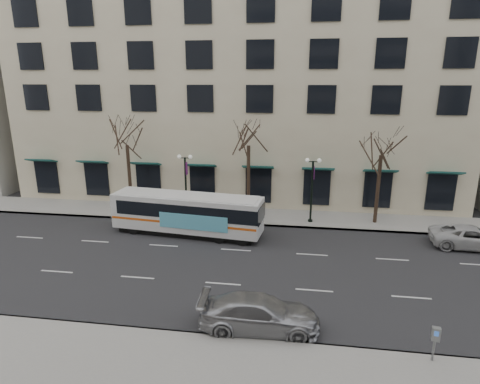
% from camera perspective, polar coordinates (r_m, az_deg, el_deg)
% --- Properties ---
extents(ground, '(160.00, 160.00, 0.00)m').
position_cam_1_polar(ground, '(24.88, -1.43, -10.39)').
color(ground, black).
rests_on(ground, ground).
extents(sidewalk_far, '(80.00, 4.00, 0.15)m').
position_cam_1_polar(sidewalk_far, '(32.87, 9.91, -3.80)').
color(sidewalk_far, gray).
rests_on(sidewalk_far, ground).
extents(building_hotel, '(40.00, 20.00, 24.00)m').
position_cam_1_polar(building_hotel, '(43.39, 0.65, 17.18)').
color(building_hotel, beige).
rests_on(building_hotel, ground).
extents(tree_far_left, '(3.60, 3.60, 8.34)m').
position_cam_1_polar(tree_far_left, '(34.03, -15.89, 8.00)').
color(tree_far_left, black).
rests_on(tree_far_left, ground).
extents(tree_far_mid, '(3.60, 3.60, 8.55)m').
position_cam_1_polar(tree_far_mid, '(31.29, 1.24, 8.34)').
color(tree_far_mid, black).
rests_on(tree_far_mid, ground).
extents(tree_far_right, '(3.60, 3.60, 8.06)m').
position_cam_1_polar(tree_far_right, '(31.72, 19.59, 6.65)').
color(tree_far_right, black).
rests_on(tree_far_right, ground).
extents(lamp_post_left, '(1.22, 0.45, 5.21)m').
position_cam_1_polar(lamp_post_left, '(32.47, -7.71, 1.35)').
color(lamp_post_left, black).
rests_on(lamp_post_left, ground).
extents(lamp_post_right, '(1.22, 0.45, 5.21)m').
position_cam_1_polar(lamp_post_right, '(31.26, 10.20, 0.67)').
color(lamp_post_right, black).
rests_on(lamp_post_right, ground).
extents(city_bus, '(11.18, 3.60, 2.98)m').
position_cam_1_polar(city_bus, '(29.26, -7.40, -2.96)').
color(city_bus, silver).
rests_on(city_bus, ground).
extents(silver_car, '(5.55, 2.48, 1.58)m').
position_cam_1_polar(silver_car, '(18.89, 2.77, -16.88)').
color(silver_car, '#A5A6AC').
rests_on(silver_car, ground).
extents(white_pickup, '(5.44, 2.78, 1.47)m').
position_cam_1_polar(white_pickup, '(31.21, 30.14, -5.59)').
color(white_pickup, '#BBBBBB').
rests_on(white_pickup, ground).
extents(pay_station, '(0.35, 0.26, 1.49)m').
position_cam_1_polar(pay_station, '(18.40, 26.04, -18.01)').
color(pay_station, gray).
rests_on(pay_station, sidewalk_near).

